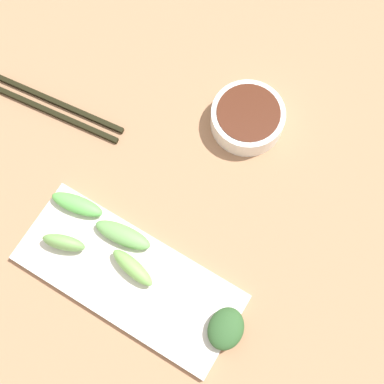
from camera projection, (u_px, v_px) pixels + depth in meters
tabletop at (176, 207)px, 0.87m from camera, size 2.10×2.10×0.02m
sauce_bowl at (248, 118)px, 0.88m from camera, size 0.11×0.11×0.04m
serving_plate at (132, 279)px, 0.82m from camera, size 0.13×0.33×0.01m
broccoli_stalk_0 at (64, 243)px, 0.81m from camera, size 0.04×0.07×0.03m
broccoli_stalk_1 at (123, 235)px, 0.82m from camera, size 0.04×0.09×0.02m
broccoli_stalk_2 at (133, 268)px, 0.80m from camera, size 0.04×0.08×0.03m
broccoli_leafy_3 at (226, 329)px, 0.78m from camera, size 0.07×0.06×0.03m
broccoli_stalk_4 at (77, 204)px, 0.83m from camera, size 0.04×0.08×0.02m
chopsticks at (56, 108)px, 0.91m from camera, size 0.05×0.23×0.01m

